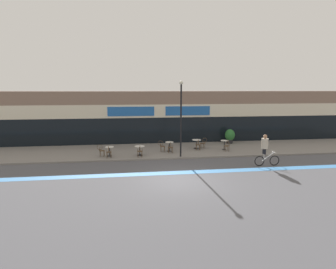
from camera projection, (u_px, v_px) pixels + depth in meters
ground_plane at (177, 181)px, 14.77m from camera, size 120.00×120.00×0.00m
sidewalk_slab at (163, 150)px, 21.85m from camera, size 40.00×5.50×0.12m
storefront_facade at (158, 116)px, 26.05m from camera, size 40.00×4.06×4.92m
bike_lane_stripe at (174, 173)px, 16.13m from camera, size 36.00×0.70×0.01m
bistro_table_0 at (110, 149)px, 19.65m from camera, size 0.66×0.66×0.72m
bistro_table_1 at (140, 149)px, 19.92m from camera, size 0.77×0.77×0.71m
bistro_table_2 at (169, 145)px, 21.17m from camera, size 0.67×0.67×0.77m
bistro_table_3 at (196, 142)px, 22.19m from camera, size 0.76×0.76×0.76m
bistro_table_4 at (224, 143)px, 21.77m from camera, size 0.63×0.63×0.78m
cafe_chair_0_near at (109, 151)px, 19.04m from camera, size 0.40×0.58×0.90m
cafe_chair_0_side at (101, 150)px, 19.57m from camera, size 0.58×0.42×0.90m
cafe_chair_1_near at (140, 150)px, 19.31m from camera, size 0.42×0.58×0.90m
cafe_chair_2_near at (170, 147)px, 20.57m from camera, size 0.41×0.58×0.90m
cafe_chair_2_side at (162, 145)px, 21.10m from camera, size 0.58×0.41×0.90m
cafe_chair_3_near at (198, 144)px, 21.58m from camera, size 0.45×0.60×0.90m
cafe_chair_3_side at (204, 142)px, 22.28m from camera, size 0.59×0.44×0.90m
cafe_chair_4_near at (227, 145)px, 21.16m from camera, size 0.43×0.59×0.90m
planter_pot at (230, 136)px, 24.35m from camera, size 0.91×0.91×1.32m
lamp_post at (181, 114)px, 19.06m from camera, size 0.26×0.26×5.56m
cyclist_0 at (265, 148)px, 17.42m from camera, size 1.74×0.48×2.14m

